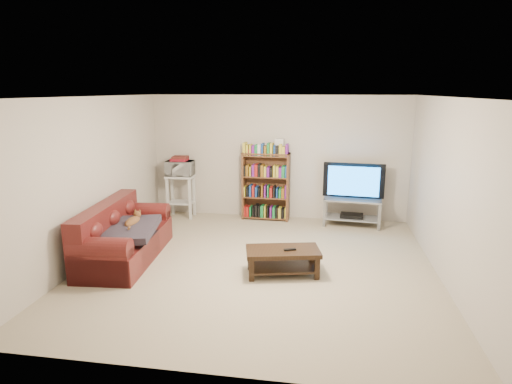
% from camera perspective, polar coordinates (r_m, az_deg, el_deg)
% --- Properties ---
extents(floor, '(5.00, 5.00, 0.00)m').
position_cam_1_polar(floor, '(6.32, 0.33, -9.73)').
color(floor, '#BBAC8B').
rests_on(floor, ground).
extents(ceiling, '(5.00, 5.00, 0.00)m').
position_cam_1_polar(ceiling, '(5.81, 0.36, 12.58)').
color(ceiling, white).
rests_on(ceiling, ground).
extents(wall_back, '(5.00, 0.00, 5.00)m').
position_cam_1_polar(wall_back, '(8.39, 2.95, 4.60)').
color(wall_back, beige).
rests_on(wall_back, ground).
extents(wall_front, '(5.00, 0.00, 5.00)m').
position_cam_1_polar(wall_front, '(3.60, -5.77, -7.60)').
color(wall_front, beige).
rests_on(wall_front, ground).
extents(wall_left, '(0.00, 5.00, 5.00)m').
position_cam_1_polar(wall_left, '(6.79, -21.01, 1.61)').
color(wall_left, beige).
rests_on(wall_left, ground).
extents(wall_right, '(0.00, 5.00, 5.00)m').
position_cam_1_polar(wall_right, '(6.11, 24.21, 0.07)').
color(wall_right, beige).
rests_on(wall_right, ground).
extents(sofa, '(1.00, 2.04, 0.85)m').
position_cam_1_polar(sofa, '(6.77, -17.54, -6.04)').
color(sofa, '#571816').
rests_on(sofa, floor).
extents(blanket, '(0.91, 1.10, 0.18)m').
position_cam_1_polar(blanket, '(6.52, -16.66, -4.82)').
color(blanket, '#312B36').
rests_on(blanket, sofa).
extents(cat, '(0.26, 0.55, 0.16)m').
position_cam_1_polar(cat, '(6.66, -16.15, -3.85)').
color(cat, brown).
rests_on(cat, sofa).
extents(coffee_table, '(1.09, 0.70, 0.36)m').
position_cam_1_polar(coffee_table, '(5.95, 3.59, -8.63)').
color(coffee_table, black).
rests_on(coffee_table, floor).
extents(remote, '(0.17, 0.10, 0.02)m').
position_cam_1_polar(remote, '(5.88, 4.55, -7.66)').
color(remote, black).
rests_on(remote, coffee_table).
extents(tv_stand, '(1.08, 0.56, 0.52)m').
position_cam_1_polar(tv_stand, '(8.19, 12.69, -2.00)').
color(tv_stand, '#999EA3').
rests_on(tv_stand, floor).
extents(television, '(1.13, 0.25, 0.65)m').
position_cam_1_polar(television, '(8.07, 12.87, 1.38)').
color(television, black).
rests_on(television, tv_stand).
extents(dvd_player, '(0.44, 0.33, 0.06)m').
position_cam_1_polar(dvd_player, '(8.23, 12.63, -3.10)').
color(dvd_player, black).
rests_on(dvd_player, tv_stand).
extents(bookshelf, '(0.92, 0.32, 1.32)m').
position_cam_1_polar(bookshelf, '(8.32, 1.32, 0.89)').
color(bookshelf, brown).
rests_on(bookshelf, floor).
extents(shelf_clutter, '(0.67, 0.21, 0.28)m').
position_cam_1_polar(shelf_clutter, '(8.18, 2.04, 5.97)').
color(shelf_clutter, silver).
rests_on(shelf_clutter, bookshelf).
extents(microwave_stand, '(0.54, 0.40, 0.85)m').
position_cam_1_polar(microwave_stand, '(8.62, -9.99, 0.21)').
color(microwave_stand, silver).
rests_on(microwave_stand, floor).
extents(microwave, '(0.53, 0.37, 0.29)m').
position_cam_1_polar(microwave, '(8.53, -10.11, 3.15)').
color(microwave, silver).
rests_on(microwave, microwave_stand).
extents(game_boxes, '(0.32, 0.28, 0.05)m').
position_cam_1_polar(game_boxes, '(8.50, -10.16, 4.28)').
color(game_boxes, maroon).
rests_on(game_boxes, microwave).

